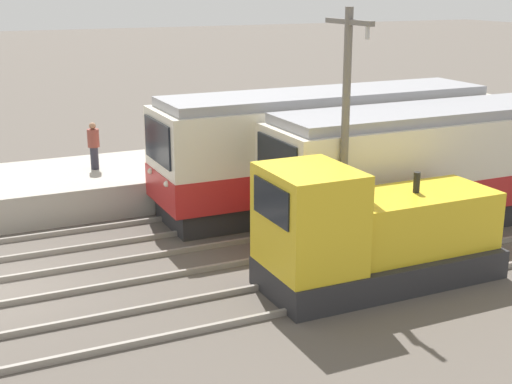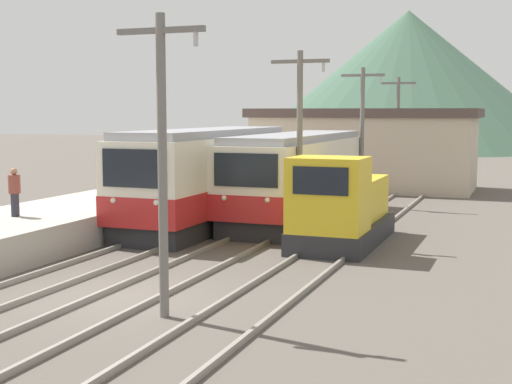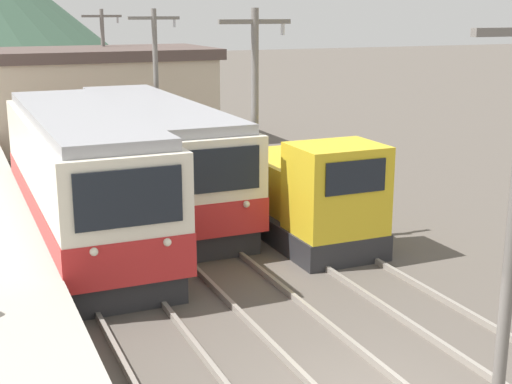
# 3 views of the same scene
# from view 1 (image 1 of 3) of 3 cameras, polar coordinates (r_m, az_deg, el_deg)

# --- Properties ---
(track_right) EXTENTS (1.54, 60.00, 0.14)m
(track_right) POSITION_cam_1_polar(r_m,az_deg,el_deg) (14.88, -19.74, -12.01)
(track_right) COLOR gray
(track_right) RESTS_ON ground
(commuter_train_left) EXTENTS (2.84, 11.08, 3.72)m
(commuter_train_left) POSITION_cam_1_polar(r_m,az_deg,el_deg) (22.66, 5.56, 3.06)
(commuter_train_left) COLOR #28282B
(commuter_train_left) RESTS_ON ground
(commuter_train_center) EXTENTS (2.84, 11.55, 3.50)m
(commuter_train_center) POSITION_cam_1_polar(r_m,az_deg,el_deg) (21.93, 15.16, 1.87)
(commuter_train_center) COLOR #28282B
(commuter_train_center) RESTS_ON ground
(shunting_locomotive) EXTENTS (2.40, 5.86, 3.00)m
(shunting_locomotive) POSITION_cam_1_polar(r_m,az_deg,el_deg) (17.00, 9.10, -3.43)
(shunting_locomotive) COLOR #28282B
(shunting_locomotive) RESTS_ON ground
(catenary_mast_mid) EXTENTS (2.00, 0.20, 6.38)m
(catenary_mast_mid) POSITION_cam_1_polar(r_m,az_deg,el_deg) (17.68, 7.16, 5.14)
(catenary_mast_mid) COLOR slate
(catenary_mast_mid) RESTS_ON ground
(person_on_platform) EXTENTS (0.38, 0.38, 1.55)m
(person_on_platform) POSITION_cam_1_polar(r_m,az_deg,el_deg) (23.79, -12.86, 3.76)
(person_on_platform) COLOR #282833
(person_on_platform) RESTS_ON platform_left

